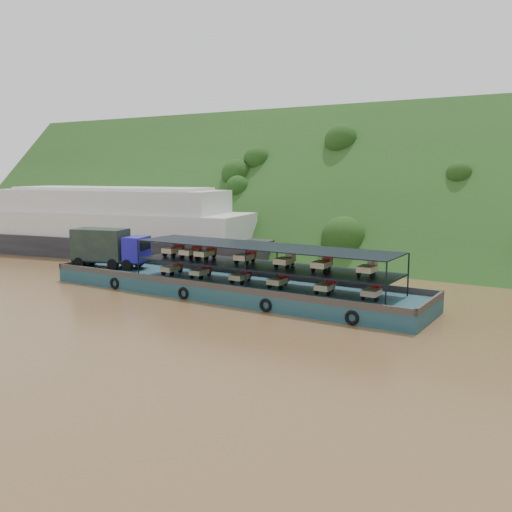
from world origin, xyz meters
The scene contains 4 objects.
ground centered at (0.00, 0.00, 0.00)m, with size 160.00×160.00×0.00m, color brown.
hillside centered at (0.00, 36.00, 0.00)m, with size 140.00×28.00×28.00m, color #1D3B15.
cargo_barge centered at (-5.14, 0.49, 1.26)m, with size 35.11×7.18×5.01m.
passenger_ferry centered at (-29.67, 12.72, 3.71)m, with size 43.57×18.17×8.58m.
Camera 1 is at (24.34, -39.14, 10.68)m, focal length 40.00 mm.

